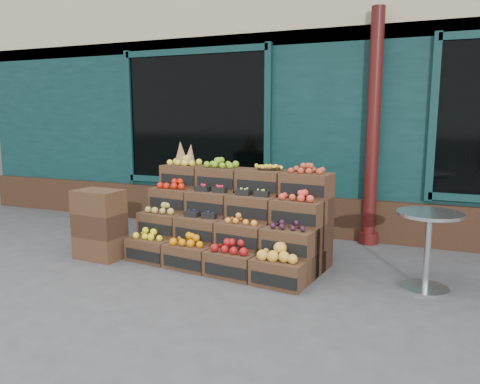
% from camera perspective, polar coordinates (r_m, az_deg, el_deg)
% --- Properties ---
extents(ground, '(60.00, 60.00, 0.00)m').
position_cam_1_polar(ground, '(5.30, -0.94, -10.40)').
color(ground, '#404043').
rests_on(ground, ground).
extents(shop_facade, '(12.00, 6.24, 4.80)m').
position_cam_1_polar(shop_facade, '(9.90, 11.29, 12.70)').
color(shop_facade, '#0C2B2B').
rests_on(shop_facade, ground).
extents(crate_display, '(2.43, 1.39, 1.45)m').
position_cam_1_polar(crate_display, '(5.78, -1.10, -4.09)').
color(crate_display, '#412919').
rests_on(crate_display, ground).
extents(spare_crates, '(0.60, 0.43, 0.87)m').
position_cam_1_polar(spare_crates, '(6.15, -16.74, -3.79)').
color(spare_crates, '#412919').
rests_on(spare_crates, ground).
extents(bistro_table, '(0.66, 0.66, 0.82)m').
position_cam_1_polar(bistro_table, '(5.16, 21.94, -5.67)').
color(bistro_table, silver).
rests_on(bistro_table, ground).
extents(shopkeeper, '(0.94, 0.78, 2.20)m').
position_cam_1_polar(shopkeeper, '(8.12, -0.39, 4.48)').
color(shopkeeper, '#144621').
rests_on(shopkeeper, ground).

